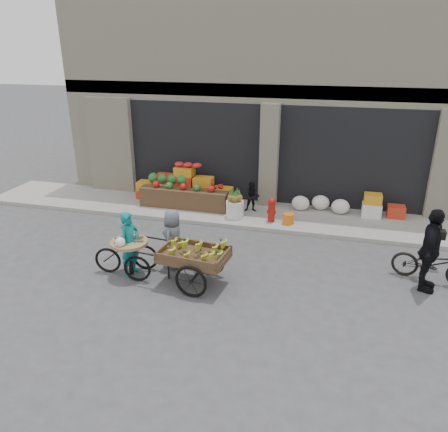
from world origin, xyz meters
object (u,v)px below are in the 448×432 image
(banana_cart, at_px, (191,253))
(orange_bucket, at_px, (288,219))
(seated_person, at_px, (252,197))
(tricycle_cart, at_px, (130,252))
(fire_hydrant, at_px, (272,209))
(pineapple_bin, at_px, (235,209))
(bicycle, at_px, (433,263))
(cyclist, at_px, (430,251))
(vendor_woman, at_px, (130,244))
(vendor_grey, at_px, (173,238))

(banana_cart, bearing_deg, orange_bucket, 71.86)
(seated_person, distance_m, tricycle_cart, 4.75)
(fire_hydrant, xyz_separation_m, orange_bucket, (0.50, -0.05, -0.23))
(pineapple_bin, bearing_deg, bicycle, -24.71)
(banana_cart, xyz_separation_m, bicycle, (5.11, 1.45, -0.30))
(cyclist, bearing_deg, seated_person, 66.69)
(bicycle, xyz_separation_m, cyclist, (-0.20, -0.40, 0.47))
(pineapple_bin, height_order, seated_person, seated_person)
(orange_bucket, xyz_separation_m, banana_cart, (-1.66, -3.67, 0.48))
(pineapple_bin, distance_m, orange_bucket, 1.61)
(vendor_woman, relative_size, vendor_grey, 1.06)
(banana_cart, relative_size, tricycle_cart, 1.76)
(bicycle, height_order, cyclist, cyclist)
(pineapple_bin, bearing_deg, vendor_woman, -112.39)
(vendor_woman, distance_m, cyclist, 6.46)
(pineapple_bin, bearing_deg, banana_cart, -90.94)
(fire_hydrant, xyz_separation_m, vendor_woman, (-2.63, -3.67, 0.26))
(vendor_woman, height_order, cyclist, cyclist)
(tricycle_cart, bearing_deg, bicycle, 6.14)
(vendor_woman, xyz_separation_m, bicycle, (6.58, 1.40, -0.31))
(vendor_woman, height_order, tricycle_cart, vendor_woman)
(pineapple_bin, distance_m, seated_person, 0.75)
(pineapple_bin, xyz_separation_m, tricycle_cart, (-1.55, -3.74, 0.20))
(banana_cart, xyz_separation_m, vendor_grey, (-0.67, 0.66, -0.03))
(banana_cart, distance_m, bicycle, 5.32)
(fire_hydrant, distance_m, seated_person, 0.96)
(orange_bucket, relative_size, bicycle, 0.19)
(seated_person, relative_size, vendor_grey, 0.65)
(tricycle_cart, bearing_deg, seated_person, 59.80)
(orange_bucket, bearing_deg, fire_hydrant, 174.29)
(fire_hydrant, relative_size, orange_bucket, 2.22)
(vendor_woman, bearing_deg, pineapple_bin, -8.40)
(vendor_grey, bearing_deg, seated_person, 166.86)
(orange_bucket, relative_size, cyclist, 0.17)
(seated_person, bearing_deg, cyclist, -46.76)
(banana_cart, bearing_deg, vendor_woman, -175.84)
(seated_person, relative_size, vendor_woman, 0.61)
(vendor_grey, distance_m, bicycle, 5.84)
(seated_person, relative_size, banana_cart, 0.37)
(banana_cart, xyz_separation_m, vendor_woman, (-1.47, 0.05, 0.02))
(seated_person, bearing_deg, vendor_woman, -124.10)
(pineapple_bin, relative_size, fire_hydrant, 0.73)
(bicycle, bearing_deg, orange_bucket, 70.65)
(orange_bucket, bearing_deg, seated_person, 149.74)
(vendor_grey, height_order, cyclist, cyclist)
(vendor_woman, height_order, bicycle, vendor_woman)
(pineapple_bin, height_order, cyclist, cyclist)
(fire_hydrant, distance_m, vendor_woman, 4.53)
(bicycle, distance_m, cyclist, 0.65)
(banana_cart, bearing_deg, bicycle, 22.08)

